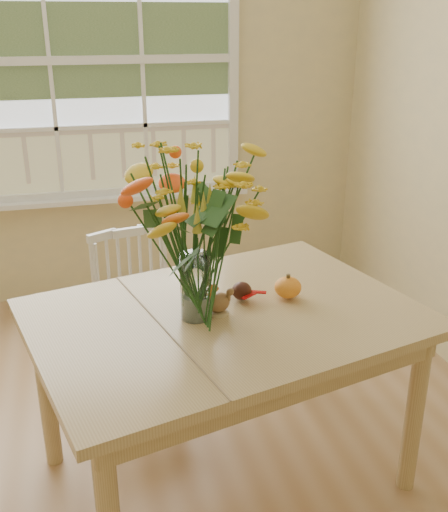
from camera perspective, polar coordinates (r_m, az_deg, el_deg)
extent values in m
cube|color=beige|center=(3.92, -15.99, 14.56)|extent=(4.00, 0.02, 2.70)
cube|color=silver|center=(3.89, -16.30, 17.45)|extent=(2.20, 0.00, 1.60)
cube|color=white|center=(3.98, -15.03, 5.01)|extent=(2.42, 0.12, 0.03)
cube|color=tan|center=(2.27, 0.13, -5.83)|extent=(1.61, 1.32, 0.04)
cube|color=tan|center=(2.30, 0.12, -7.38)|extent=(1.46, 1.17, 0.10)
cylinder|color=tan|center=(2.63, -16.57, -12.18)|extent=(0.07, 0.07, 0.72)
cylinder|color=tan|center=(2.52, 17.70, -13.99)|extent=(0.07, 0.07, 0.72)
cylinder|color=tan|center=(3.04, 6.66, -6.40)|extent=(0.07, 0.07, 0.72)
cube|color=white|center=(2.91, -7.78, -6.93)|extent=(0.45, 0.44, 0.05)
cube|color=white|center=(2.94, -8.89, -1.83)|extent=(0.39, 0.11, 0.44)
cylinder|color=white|center=(2.86, -9.64, -12.43)|extent=(0.03, 0.03, 0.38)
cylinder|color=white|center=(3.10, -11.09, -9.69)|extent=(0.03, 0.03, 0.38)
cylinder|color=white|center=(2.94, -3.87, -11.19)|extent=(0.03, 0.03, 0.38)
cylinder|color=white|center=(3.17, -5.74, -8.62)|extent=(0.03, 0.03, 0.38)
cylinder|color=white|center=(2.17, -2.76, -2.91)|extent=(0.11, 0.11, 0.25)
ellipsoid|color=orange|center=(2.36, 6.10, -3.09)|extent=(0.11, 0.11, 0.08)
cylinder|color=#CCB78C|center=(2.24, -0.47, -5.39)|extent=(0.07, 0.07, 0.01)
ellipsoid|color=brown|center=(2.22, -0.47, -4.45)|extent=(0.11, 0.10, 0.08)
ellipsoid|color=#38160F|center=(2.34, 1.69, -3.42)|extent=(0.08, 0.08, 0.07)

